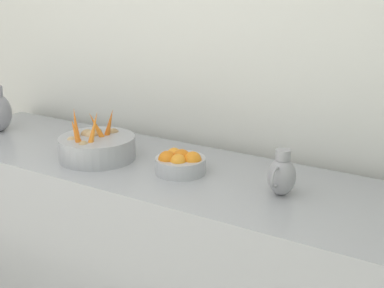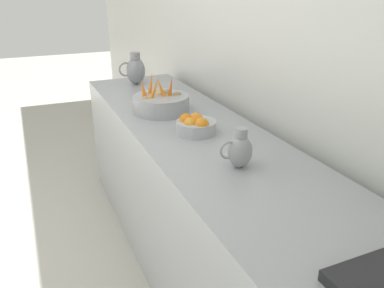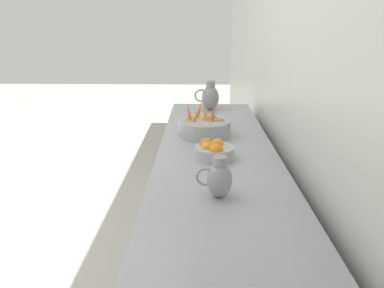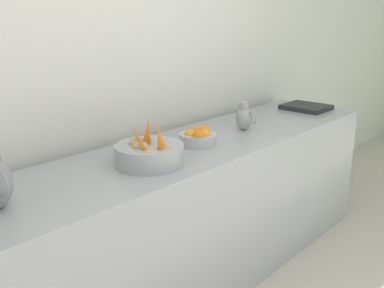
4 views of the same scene
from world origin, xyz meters
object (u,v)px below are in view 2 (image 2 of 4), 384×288
object	(u,v)px
orange_bowl	(195,125)
metal_pitcher_tall	(135,70)
vegetable_colander	(161,103)
metal_pitcher_short	(240,150)

from	to	relation	value
orange_bowl	metal_pitcher_tall	bearing A→B (deg)	-90.56
vegetable_colander	metal_pitcher_tall	xyz separation A→B (m)	(-0.06, -0.77, 0.05)
metal_pitcher_short	metal_pitcher_tall	bearing A→B (deg)	-90.21
vegetable_colander	metal_pitcher_short	bearing A→B (deg)	93.30
vegetable_colander	orange_bowl	distance (m)	0.44
orange_bowl	metal_pitcher_tall	distance (m)	1.20
vegetable_colander	metal_pitcher_short	xyz separation A→B (m)	(-0.05, 0.90, 0.02)
vegetable_colander	metal_pitcher_tall	size ratio (longest dim) A/B	1.40
orange_bowl	metal_pitcher_short	size ratio (longest dim) A/B	1.18
orange_bowl	vegetable_colander	bearing A→B (deg)	-83.89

